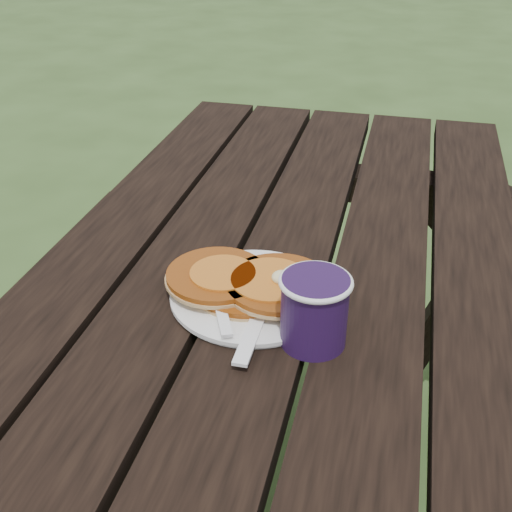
% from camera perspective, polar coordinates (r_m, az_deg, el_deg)
% --- Properties ---
extents(picnic_table, '(1.36, 1.80, 0.75)m').
position_cam_1_polar(picnic_table, '(1.16, 0.28, -20.82)').
color(picnic_table, black).
rests_on(picnic_table, ground).
extents(plate, '(0.25, 0.25, 0.01)m').
position_cam_1_polar(plate, '(0.93, -0.28, -3.52)').
color(plate, white).
rests_on(plate, picnic_table).
extents(pancake_stack, '(0.24, 0.15, 0.04)m').
position_cam_1_polar(pancake_stack, '(0.92, -0.60, -2.34)').
color(pancake_stack, '#8F4310').
rests_on(pancake_stack, plate).
extents(knife, '(0.02, 0.18, 0.00)m').
position_cam_1_polar(knife, '(0.86, 0.04, -5.88)').
color(knife, white).
rests_on(knife, plate).
extents(fork, '(0.10, 0.16, 0.01)m').
position_cam_1_polar(fork, '(0.87, -3.11, -4.93)').
color(fork, white).
rests_on(fork, plate).
extents(coffee_cup, '(0.09, 0.09, 0.10)m').
position_cam_1_polar(coffee_cup, '(0.82, 5.22, -4.53)').
color(coffee_cup, '#25103A').
rests_on(coffee_cup, picnic_table).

